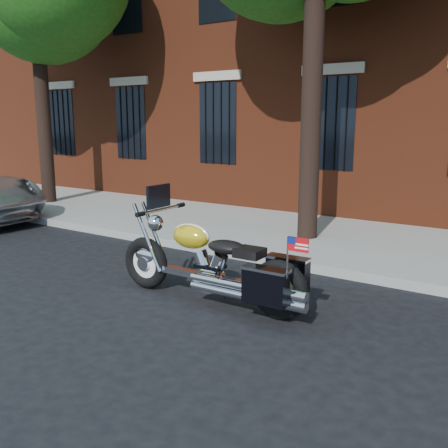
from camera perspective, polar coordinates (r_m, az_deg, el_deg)
The scene contains 4 objects.
ground at distance 7.28m, azimuth -3.86°, elevation -6.46°, with size 120.00×120.00×0.00m, color black.
curb at distance 8.35m, azimuth 1.94°, elevation -3.52°, with size 40.00×0.16×0.15m, color gray.
sidewalk at distance 9.95m, azimuth 7.69°, elevation -1.13°, with size 40.00×3.60×0.15m, color gray.
motorcycle at distance 6.19m, azimuth -0.91°, elevation -4.98°, with size 2.88×0.84×1.45m.
Camera 1 is at (4.25, -5.46, 2.27)m, focal length 40.00 mm.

